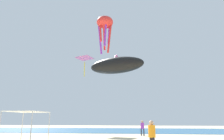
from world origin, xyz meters
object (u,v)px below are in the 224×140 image
object	(u,v)px
person_leftmost	(142,127)
kite_octopus_red	(105,24)
canopy_tent	(27,113)
person_near_tent	(152,133)
kite_diamond_pink	(85,59)
kite_inflatable_black	(116,65)

from	to	relation	value
person_leftmost	kite_octopus_red	xyz separation A→B (m)	(-3.62, -6.98, 10.48)
canopy_tent	kite_octopus_red	bearing A→B (deg)	21.98
person_near_tent	person_leftmost	world-z (taller)	person_near_tent
canopy_tent	kite_octopus_red	xyz separation A→B (m)	(6.21, 2.51, 9.09)
kite_octopus_red	kite_diamond_pink	distance (m)	16.62
person_near_tent	kite_inflatable_black	xyz separation A→B (m)	(-3.61, 13.85, 8.10)
person_leftmost	kite_inflatable_black	distance (m)	8.80
kite_diamond_pink	kite_inflatable_black	bearing A→B (deg)	-122.53
canopy_tent	person_leftmost	world-z (taller)	canopy_tent
kite_octopus_red	kite_diamond_pink	size ratio (longest dim) A/B	1.13
person_leftmost	kite_inflatable_black	world-z (taller)	kite_inflatable_black
kite_octopus_red	person_near_tent	bearing A→B (deg)	78.37
kite_diamond_pink	person_near_tent	bearing A→B (deg)	-137.94
person_near_tent	kite_inflatable_black	bearing A→B (deg)	-8.84
kite_inflatable_black	kite_diamond_pink	world-z (taller)	kite_diamond_pink
kite_inflatable_black	kite_octopus_red	size ratio (longest dim) A/B	2.03
person_near_tent	kite_octopus_red	size ratio (longest dim) A/B	0.46
person_near_tent	person_leftmost	size ratio (longest dim) A/B	1.03
person_leftmost	kite_diamond_pink	size ratio (longest dim) A/B	0.51
person_leftmost	kite_octopus_red	bearing A→B (deg)	-105.20
person_leftmost	kite_inflatable_black	size ratio (longest dim) A/B	0.22
kite_inflatable_black	kite_octopus_red	xyz separation A→B (m)	(-0.36, -7.83, 2.35)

